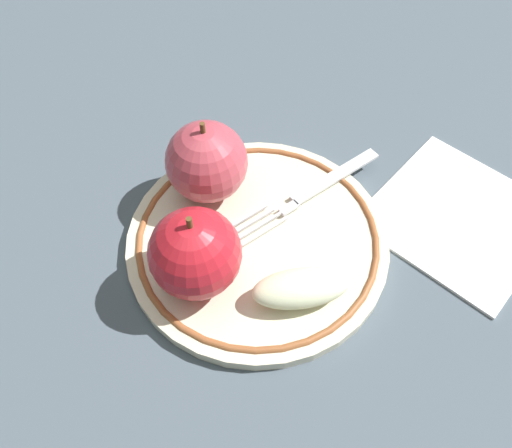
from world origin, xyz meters
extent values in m
plane|color=#48545E|center=(0.00, 0.00, 0.00)|extent=(2.00, 2.00, 0.00)
cylinder|color=beige|center=(0.00, -0.01, 0.01)|extent=(0.23, 0.23, 0.01)
torus|color=#97562F|center=(0.00, -0.01, 0.01)|extent=(0.22, 0.22, 0.01)
sphere|color=red|center=(0.06, -0.02, 0.05)|extent=(0.07, 0.07, 0.07)
cylinder|color=brown|center=(0.06, -0.02, 0.09)|extent=(0.00, 0.00, 0.01)
sphere|color=#B5404C|center=(-0.02, -0.07, 0.05)|extent=(0.07, 0.07, 0.07)
cylinder|color=brown|center=(-0.02, -0.07, 0.09)|extent=(0.00, 0.00, 0.01)
ellipsoid|color=#E7EDBF|center=(0.03, 0.05, 0.03)|extent=(0.08, 0.08, 0.03)
cube|color=silver|center=(-0.10, 0.02, 0.02)|extent=(0.10, 0.04, 0.00)
cube|color=silver|center=(-0.04, 0.00, 0.02)|extent=(0.02, 0.01, 0.00)
cube|color=silver|center=(0.00, -0.03, 0.02)|extent=(0.06, 0.02, 0.00)
cube|color=silver|center=(0.00, -0.02, 0.02)|extent=(0.06, 0.02, 0.00)
cube|color=silver|center=(0.00, -0.01, 0.02)|extent=(0.06, 0.02, 0.00)
cube|color=silver|center=(0.00, -0.01, 0.02)|extent=(0.06, 0.02, 0.00)
cube|color=white|center=(-0.13, 0.13, 0.00)|extent=(0.17, 0.16, 0.01)
camera|label=1|loc=(0.20, 0.13, 0.38)|focal=35.00mm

